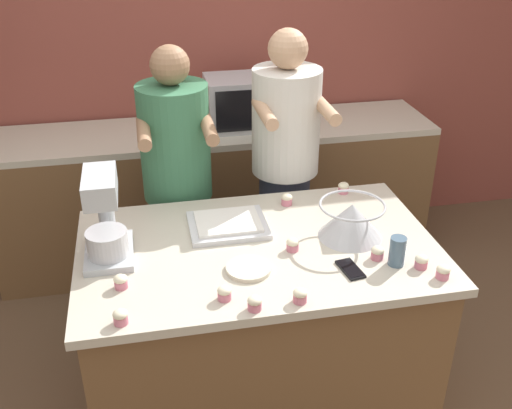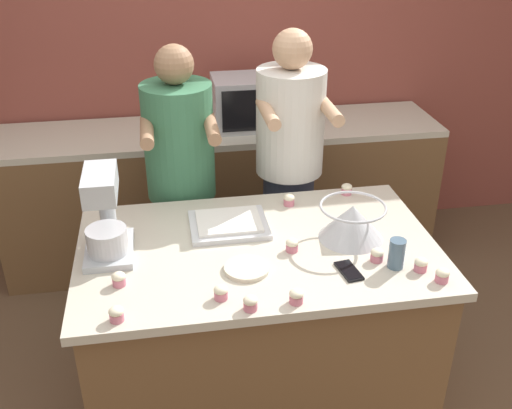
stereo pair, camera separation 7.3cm
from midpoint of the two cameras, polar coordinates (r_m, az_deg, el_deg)
name	(u,v)px [view 2 (the right image)]	position (r m, az deg, el deg)	size (l,w,h in m)	color
ground_plane	(258,395)	(3.18, 0.84, -17.69)	(16.00, 16.00, 0.00)	brown
back_wall	(213,47)	(4.03, -3.57, 14.77)	(10.00, 0.06, 2.70)	brown
island_counter	(258,326)	(2.87, 0.90, -11.48)	(1.56, 0.96, 0.89)	brown
back_counter	(223,192)	(4.01, -2.64, 1.15)	(2.80, 0.60, 0.92)	brown
person_left	(182,191)	(3.21, -6.40, 1.32)	(0.37, 0.52, 1.62)	#232328
person_right	(289,178)	(3.27, 3.79, 2.57)	(0.37, 0.52, 1.67)	#33384C
stand_mixer	(105,219)	(2.55, -13.38, -1.33)	(0.20, 0.30, 0.39)	#B2B7BC
mixing_bowl	(352,221)	(2.67, 9.90, -1.57)	(0.29, 0.29, 0.16)	#BCBCC1
baking_tray	(229,224)	(2.74, -1.85, -1.85)	(0.35, 0.29, 0.04)	silver
microwave_oven	(254,102)	(3.79, 0.34, 9.76)	(0.51, 0.33, 0.32)	#B7B7BC
cell_phone	(349,271)	(2.48, 9.67, -6.25)	(0.09, 0.15, 0.01)	black
drinking_glass	(397,254)	(2.52, 14.06, -4.57)	(0.07, 0.07, 0.13)	slate
small_plate	(247,268)	(2.45, -0.02, -6.08)	(0.19, 0.19, 0.02)	beige
cupcake_0	(292,245)	(2.57, 4.26, -3.88)	(0.05, 0.05, 0.06)	#D17084
cupcake_1	(296,296)	(2.27, 4.79, -8.71)	(0.05, 0.05, 0.06)	#D17084
cupcake_2	(421,264)	(2.54, 16.23, -5.51)	(0.05, 0.05, 0.06)	#D17084
cupcake_3	(250,303)	(2.23, 0.41, -9.36)	(0.05, 0.05, 0.06)	#D17084
cupcake_4	(377,255)	(2.56, 12.25, -4.71)	(0.05, 0.05, 0.06)	#D17084
cupcake_5	(442,275)	(2.50, 18.12, -6.43)	(0.05, 0.05, 0.06)	#D17084
cupcake_6	(221,292)	(2.29, -2.45, -8.36)	(0.05, 0.05, 0.06)	#D17084
cupcake_7	(119,279)	(2.41, -12.09, -6.95)	(0.05, 0.05, 0.06)	#D17084
cupcake_8	(347,189)	(3.07, 9.30, 1.47)	(0.05, 0.05, 0.06)	#D17084
cupcake_9	(289,200)	(2.93, 3.87, 0.46)	(0.05, 0.05, 0.06)	#D17084
cupcake_10	(116,314)	(2.23, -12.24, -10.15)	(0.05, 0.05, 0.06)	#D17084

